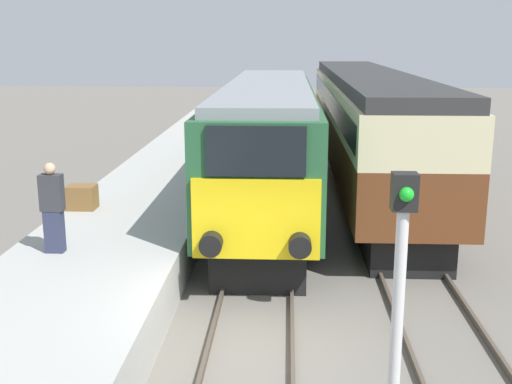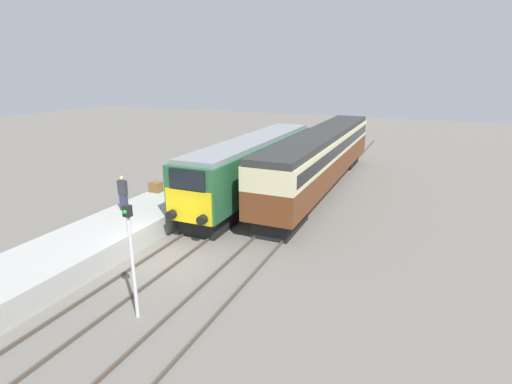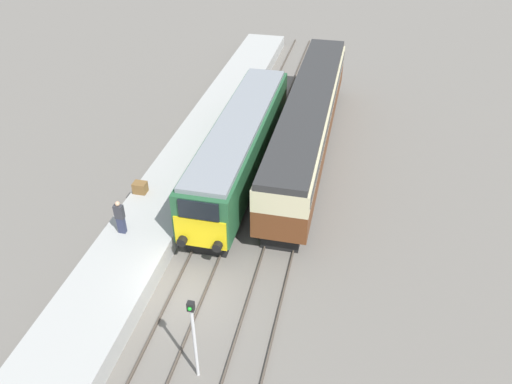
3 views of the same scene
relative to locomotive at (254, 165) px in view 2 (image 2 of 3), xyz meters
The scene contains 9 objects.
ground_plane 9.97m from the locomotive, 90.00° to the right, with size 120.00×120.00×0.00m, color slate.
platform_left 4.09m from the locomotive, 152.40° to the right, with size 3.50×50.00×1.01m.
rails_near_track 5.18m from the locomotive, 90.00° to the right, with size 1.51×60.00×0.14m.
rails_far_track 6.20m from the locomotive, 54.26° to the right, with size 1.50×60.00×0.14m.
locomotive is the anchor object (origin of this frame).
passenger_carriage 5.08m from the locomotive, 47.95° to the left, with size 2.75×20.29×4.02m.
person_on_platform 8.45m from the locomotive, 118.55° to the right, with size 0.44×0.26×1.82m.
signal_post 13.61m from the locomotive, 82.82° to the right, with size 0.24×0.28×3.96m.
luggage_crate 6.19m from the locomotive, 137.86° to the right, with size 0.70×0.56×0.60m.
Camera 2 is at (9.97, -12.80, 7.94)m, focal length 28.00 mm.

